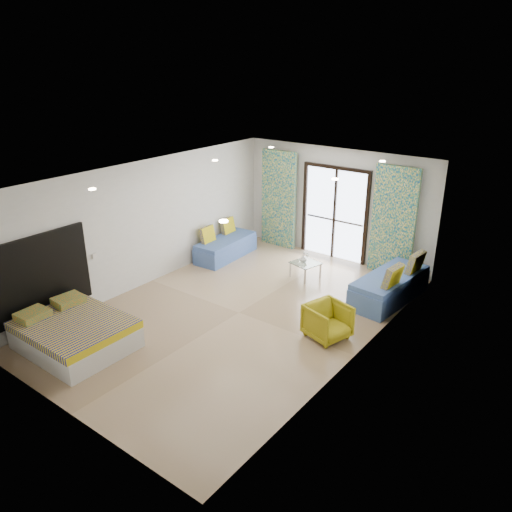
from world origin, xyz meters
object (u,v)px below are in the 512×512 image
Objects in this scene: daybed_left at (225,247)px; coffee_table at (306,264)px; bed at (75,333)px; armchair at (328,320)px; daybed_right at (390,286)px.

coffee_table is at bearing 0.08° from daybed_left.
bed is 5.13m from coffee_table.
coffee_table is at bearing 57.05° from armchair.
coffee_table reaches higher than bed.
daybed_left reaches higher than armchair.
coffee_table is (-1.97, -0.10, 0.02)m from daybed_right.
daybed_right reaches higher than daybed_left.
daybed_right reaches higher than bed.
coffee_table is 2.60m from armchair.
bed is at bearing -85.39° from daybed_left.
bed is 2.74× the size of coffee_table.
daybed_right is 2.09m from armchair.
armchair is (-0.29, -2.07, 0.04)m from daybed_right.
bed is 2.60× the size of armchair.
daybed_right reaches higher than coffee_table.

